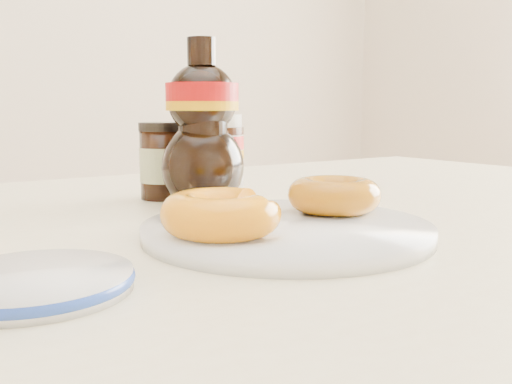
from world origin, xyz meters
TOP-DOWN VIEW (x-y plane):
  - dining_table at (0.00, 0.10)m, footprint 1.40×0.90m
  - plate at (-0.04, 0.00)m, footprint 0.26×0.26m
  - donut_bitten at (-0.12, -0.00)m, footprint 0.13×0.13m
  - donut_whole at (0.03, 0.02)m, footprint 0.10×0.10m
  - nutella_jar at (-0.00, 0.21)m, footprint 0.08×0.08m
  - syrup_bottle at (-0.03, 0.19)m, footprint 0.10×0.09m
  - dark_jar at (-0.04, 0.27)m, footprint 0.06×0.06m
  - blue_rim_saucer at (-0.27, -0.03)m, footprint 0.13×0.13m

SIDE VIEW (x-z plane):
  - dining_table at x=0.00m, z-range 0.29..1.04m
  - blue_rim_saucer at x=-0.27m, z-range 0.75..0.76m
  - plate at x=-0.04m, z-range 0.75..0.76m
  - donut_whole at x=0.03m, z-range 0.76..0.80m
  - donut_bitten at x=-0.12m, z-range 0.76..0.80m
  - dark_jar at x=-0.04m, z-range 0.75..0.85m
  - nutella_jar at x=0.00m, z-range 0.75..0.86m
  - syrup_bottle at x=-0.03m, z-range 0.75..0.95m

